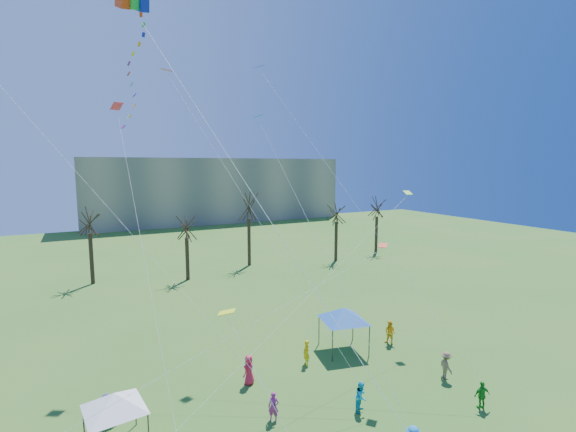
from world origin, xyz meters
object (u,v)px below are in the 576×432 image
distant_building (216,190)px  canopy_tent_blue (344,314)px  canopy_tent_white (114,401)px  big_box_kite (139,73)px

distant_building → canopy_tent_blue: size_ratio=14.41×
canopy_tent_white → canopy_tent_blue: 15.96m
distant_building → canopy_tent_blue: distant_building is taller
canopy_tent_blue → distant_building: bearing=79.5°
distant_building → canopy_tent_blue: bearing=-100.5°
canopy_tent_white → canopy_tent_blue: canopy_tent_blue is taller
canopy_tent_blue → big_box_kite: bearing=-176.4°
distant_building → canopy_tent_blue: (-13.18, -71.14, -4.79)m
canopy_tent_white → canopy_tent_blue: size_ratio=0.89×
distant_building → big_box_kite: big_box_kite is taller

